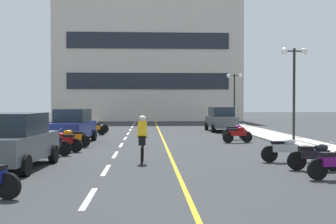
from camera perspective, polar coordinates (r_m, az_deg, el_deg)
ground_plane at (r=24.69m, az=-1.25°, el=-3.74°), size 140.00×140.00×0.00m
curb_left at (r=28.42m, az=-16.11°, el=-3.01°), size 2.40×72.00×0.12m
curb_right at (r=28.77m, az=13.09°, el=-2.94°), size 2.40×72.00×0.12m
lane_dash_1 at (r=9.92m, az=-10.60°, el=-11.32°), size 0.14×2.20×0.01m
lane_dash_2 at (r=13.82m, az=-8.34°, el=-7.72°), size 0.14×2.20×0.01m
lane_dash_3 at (r=17.77m, az=-7.10°, el=-5.71°), size 0.14×2.20×0.01m
lane_dash_4 at (r=21.74m, az=-6.32°, el=-4.43°), size 0.14×2.20×0.01m
lane_dash_5 at (r=25.71m, az=-5.78°, el=-3.54°), size 0.14×2.20×0.01m
lane_dash_6 at (r=29.70m, az=-5.38°, el=-2.89°), size 0.14×2.20×0.01m
lane_dash_7 at (r=33.68m, az=-5.08°, el=-2.40°), size 0.14×2.20×0.01m
lane_dash_8 at (r=37.67m, az=-4.84°, el=-2.01°), size 0.14×2.20×0.01m
lane_dash_9 at (r=41.66m, az=-4.65°, el=-1.69°), size 0.14×2.20×0.01m
lane_dash_10 at (r=45.66m, az=-4.50°, el=-1.43°), size 0.14×2.20×0.01m
lane_dash_11 at (r=49.65m, az=-4.36°, el=-1.21°), size 0.14×2.20×0.01m
centre_line_yellow at (r=27.69m, az=-0.90°, el=-3.19°), size 0.12×66.00×0.01m
office_building at (r=53.03m, az=-2.67°, el=7.28°), size 22.06×8.43×15.42m
street_lamp_mid at (r=24.37m, az=16.60°, el=5.13°), size 1.46×0.36×5.05m
street_lamp_far at (r=39.47m, az=8.92°, el=3.34°), size 1.46×0.36×4.69m
parked_car_near at (r=14.68m, az=-19.90°, el=-3.67°), size 2.18×4.32×1.82m
parked_car_mid at (r=23.28m, az=-12.67°, el=-1.82°), size 2.18×4.32×1.82m
parked_car_far at (r=32.11m, az=7.14°, el=-0.95°), size 2.04×4.26×1.82m
motorcycle_2 at (r=12.87m, az=21.63°, el=-6.35°), size 1.70×0.60×0.92m
motorcycle_3 at (r=14.27m, az=19.15°, el=-5.59°), size 1.69×0.60×0.92m
motorcycle_4 at (r=15.93m, az=15.40°, el=-4.85°), size 1.70×0.60×0.92m
motorcycle_5 at (r=17.67m, az=-15.59°, el=-4.25°), size 1.69×0.62×0.92m
motorcycle_6 at (r=19.07m, az=-13.86°, el=-3.84°), size 1.68×0.67×0.92m
motorcycle_7 at (r=20.77m, az=-12.78°, el=-3.42°), size 1.70×0.60×0.92m
motorcycle_8 at (r=23.07m, az=9.37°, el=-2.94°), size 1.68×0.65×0.92m
motorcycle_9 at (r=24.98m, az=9.06°, el=-2.61°), size 1.64×0.80×0.92m
motorcycle_10 at (r=26.53m, az=-11.57°, el=-2.40°), size 1.70×0.60×0.92m
motorcycle_11 at (r=28.34m, az=-10.05°, el=-2.16°), size 1.67×0.68×0.92m
motorcycle_12 at (r=30.39m, az=-9.58°, el=-1.92°), size 1.70×0.60×0.92m
cyclist_rider at (r=15.24m, az=-3.48°, el=-3.52°), size 0.42×1.77×1.71m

